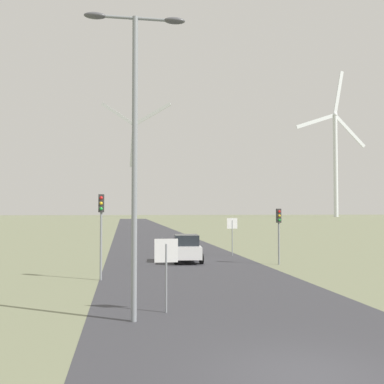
{
  "coord_description": "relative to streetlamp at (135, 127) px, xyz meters",
  "views": [
    {
      "loc": [
        -3.85,
        -9.1,
        3.49
      ],
      "look_at": [
        0.0,
        15.95,
        4.5
      ],
      "focal_mm": 42.0,
      "sensor_mm": 36.0,
      "label": 1
    }
  ],
  "objects": [
    {
      "name": "ground_plane",
      "position": [
        3.5,
        -5.16,
        -6.13
      ],
      "size": [
        600.0,
        600.0,
        0.0
      ],
      "primitive_type": "plane",
      "color": "#757A5B"
    },
    {
      "name": "road_surface",
      "position": [
        3.5,
        42.84,
        -6.12
      ],
      "size": [
        10.0,
        240.0,
        0.01
      ],
      "color": "#38383D",
      "rests_on": "ground"
    },
    {
      "name": "streetlamp",
      "position": [
        0.0,
        0.0,
        0.0
      ],
      "size": [
        3.23,
        0.32,
        9.74
      ],
      "color": "gray",
      "rests_on": "ground"
    },
    {
      "name": "stop_sign_near",
      "position": [
        1.11,
        1.07,
        -4.38
      ],
      "size": [
        0.81,
        0.07,
        2.5
      ],
      "color": "gray",
      "rests_on": "ground"
    },
    {
      "name": "stop_sign_far",
      "position": [
        7.91,
        19.25,
        -4.12
      ],
      "size": [
        0.81,
        0.07,
        2.86
      ],
      "color": "gray",
      "rests_on": "ground"
    },
    {
      "name": "traffic_light_post_near_left",
      "position": [
        -1.43,
        8.57,
        -3.01
      ],
      "size": [
        0.28,
        0.33,
        4.27
      ],
      "color": "gray",
      "rests_on": "ground"
    },
    {
      "name": "traffic_light_post_near_right",
      "position": [
        9.52,
        13.33,
        -3.51
      ],
      "size": [
        0.28,
        0.34,
        3.57
      ],
      "color": "gray",
      "rests_on": "ground"
    },
    {
      "name": "car_approaching",
      "position": [
        3.85,
        15.64,
        -5.21
      ],
      "size": [
        2.1,
        4.22,
        1.83
      ],
      "color": "white",
      "rests_on": "ground"
    },
    {
      "name": "wind_turbine_left",
      "position": [
        5.22,
        225.67,
        24.4
      ],
      "size": [
        36.96,
        16.57,
        62.35
      ],
      "color": "silver",
      "rests_on": "ground"
    },
    {
      "name": "wind_turbine_center",
      "position": [
        106.3,
        199.08,
        26.05
      ],
      "size": [
        40.29,
        6.79,
        75.09
      ],
      "color": "silver",
      "rests_on": "ground"
    }
  ]
}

